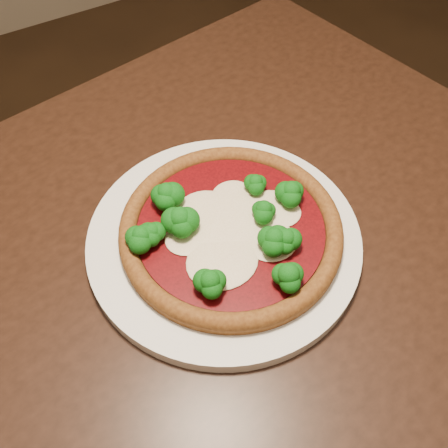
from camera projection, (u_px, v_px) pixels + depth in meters
floor at (254, 404)px, 1.27m from camera, size 4.00×4.00×0.00m
dining_table at (206, 294)px, 0.73m from camera, size 1.20×1.00×0.75m
plate at (224, 238)px, 0.66m from camera, size 0.36×0.36×0.02m
pizza at (230, 229)px, 0.64m from camera, size 0.29×0.29×0.06m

